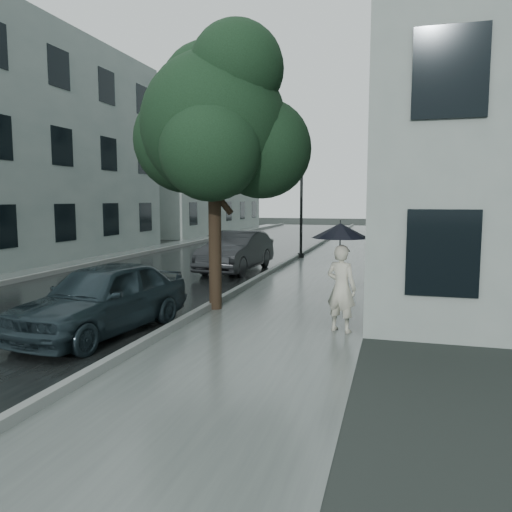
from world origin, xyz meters
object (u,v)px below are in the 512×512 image
(car_near, at_px, (103,298))
(car_far, at_px, (236,251))
(street_tree, at_px, (216,124))
(lamp_post, at_px, (298,195))
(pedestrian, at_px, (341,288))

(car_near, xyz_separation_m, car_far, (-0.13, 8.52, 0.03))
(street_tree, bearing_deg, car_near, -115.74)
(street_tree, height_order, lamp_post, street_tree)
(car_near, bearing_deg, car_far, 98.60)
(street_tree, distance_m, car_far, 6.94)
(street_tree, bearing_deg, car_far, 103.83)
(pedestrian, distance_m, car_far, 8.45)
(pedestrian, height_order, car_far, pedestrian)
(car_far, bearing_deg, car_near, -85.93)
(car_far, bearing_deg, pedestrian, -55.15)
(lamp_post, distance_m, car_near, 13.41)
(pedestrian, xyz_separation_m, lamp_post, (-3.16, 11.87, 1.88))
(lamp_post, bearing_deg, car_near, -98.59)
(street_tree, bearing_deg, pedestrian, -24.49)
(lamp_post, relative_size, car_near, 1.20)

